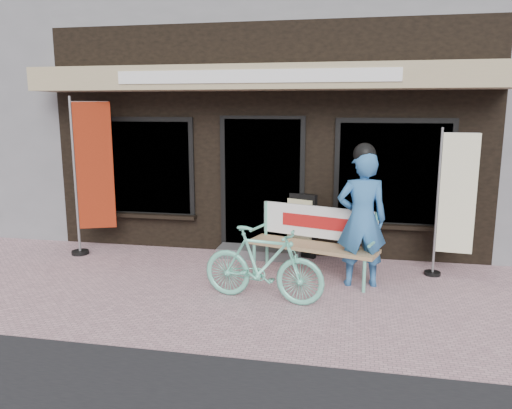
% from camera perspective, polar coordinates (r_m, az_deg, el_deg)
% --- Properties ---
extents(ground, '(70.00, 70.00, 0.00)m').
position_cam_1_polar(ground, '(6.33, -2.67, -10.52)').
color(ground, '#C5969E').
rests_on(ground, ground).
extents(storefront, '(7.00, 6.77, 6.00)m').
position_cam_1_polar(storefront, '(10.79, 3.75, 14.55)').
color(storefront, black).
rests_on(storefront, ground).
extents(bench, '(1.85, 0.96, 0.97)m').
position_cam_1_polar(bench, '(6.96, 6.74, -3.63)').
color(bench, '#6BD1B1').
rests_on(bench, ground).
extents(person, '(0.71, 0.52, 1.89)m').
position_cam_1_polar(person, '(6.63, 12.01, -1.38)').
color(person, '#306AA8').
rests_on(person, ground).
extents(bicycle, '(1.58, 0.67, 0.92)m').
position_cam_1_polar(bicycle, '(6.07, 0.81, -6.85)').
color(bicycle, '#6BD1B1').
rests_on(bicycle, ground).
extents(nobori_red, '(0.73, 0.41, 2.50)m').
position_cam_1_polar(nobori_red, '(8.27, -18.28, 3.28)').
color(nobori_red, gray).
rests_on(nobori_red, ground).
extents(nobori_cream, '(0.61, 0.25, 2.06)m').
position_cam_1_polar(nobori_cream, '(7.29, 21.66, 0.30)').
color(nobori_cream, gray).
rests_on(nobori_cream, ground).
extents(menu_stand, '(0.50, 0.28, 1.01)m').
position_cam_1_polar(menu_stand, '(7.88, 5.15, -2.28)').
color(menu_stand, black).
rests_on(menu_stand, ground).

